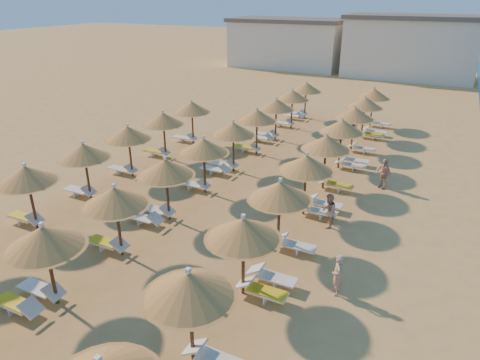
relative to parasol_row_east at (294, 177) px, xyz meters
The scene contains 9 objects.
ground 4.30m from the parasol_row_east, 127.05° to the right, with size 220.00×220.00×0.00m, color tan.
hotel_blocks 43.35m from the parasol_row_east, 88.05° to the left, with size 49.20×11.45×8.10m.
parasol_row_east is the anchor object (origin of this frame).
parasol_row_west 5.39m from the parasol_row_east, behind, with size 2.63×38.56×3.10m.
parasol_row_inland 10.34m from the parasol_row_east, behind, with size 2.63×22.23×3.10m.
loungers 4.63m from the parasol_row_east, behind, with size 13.44×36.52×0.66m.
beachgoer_b 2.40m from the parasol_row_east, 34.62° to the left, with size 0.77×0.60×1.59m, color tan.
beachgoer_c 7.15m from the parasol_row_east, 65.80° to the left, with size 0.98×0.41×1.66m, color tan.
beachgoer_a 4.87m from the parasol_row_east, 50.25° to the right, with size 0.56×0.37×1.54m, color tan.
Camera 1 is at (7.38, -13.02, 9.61)m, focal length 32.00 mm.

